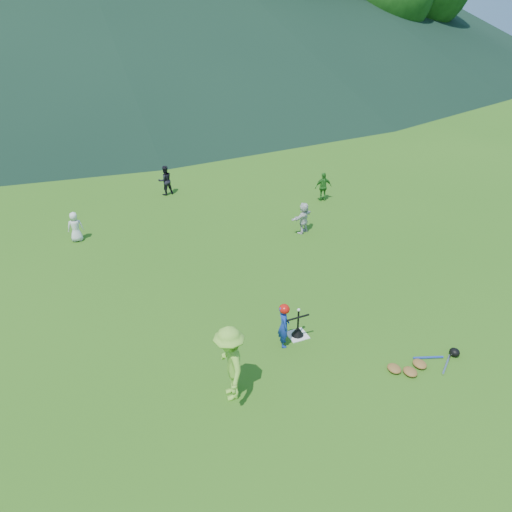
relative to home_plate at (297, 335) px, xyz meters
The scene contains 13 objects.
ground 0.01m from the home_plate, ahead, with size 120.00×120.00×0.00m, color #2C6015.
home_plate is the anchor object (origin of this frame).
baseball 0.73m from the home_plate, ahead, with size 0.08×0.08×0.08m, color white.
batter_child 0.72m from the home_plate, 159.75° to the right, with size 0.39×0.26×1.08m, color #163197.
adult_coach 2.60m from the home_plate, 150.65° to the right, with size 1.07×0.62×1.66m, color #7EC038.
fielder_a 8.44m from the home_plate, 120.49° to the left, with size 0.49×0.32×0.99m, color silver.
fielder_b 10.13m from the home_plate, 93.45° to the left, with size 0.57×0.45×1.18m, color black.
fielder_c 8.58m from the home_plate, 56.13° to the left, with size 0.65×0.27×1.11m, color #287322.
fielder_d 5.67m from the home_plate, 60.77° to the left, with size 0.99×0.32×1.07m, color silver.
batting_tee 0.12m from the home_plate, ahead, with size 0.30×0.30×0.68m.
batter_gear 1.07m from the home_plate, 158.31° to the right, with size 0.73×0.26×0.44m.
equipment_pile 2.82m from the home_plate, 46.11° to the right, with size 1.80×0.73×0.19m.
outfield_fence 28.01m from the home_plate, 90.00° to the left, with size 70.07×0.08×1.33m.
Camera 1 is at (-4.65, -8.33, 7.36)m, focal length 35.00 mm.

